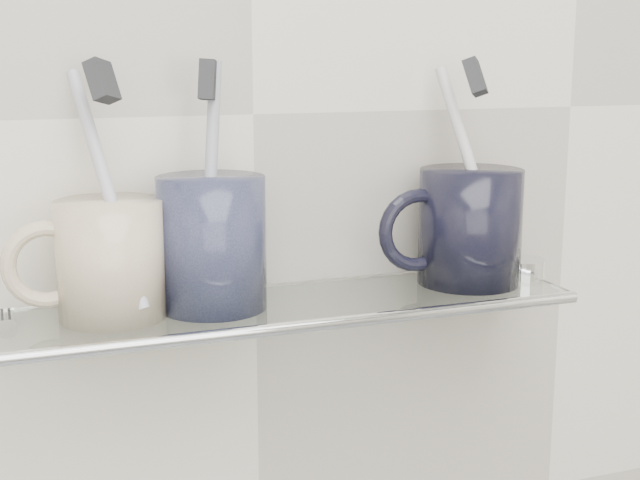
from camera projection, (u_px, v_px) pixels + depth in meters
name	position (u px, v px, depth m)	size (l,w,h in m)	color
wall_back	(253.00, 114.00, 0.76)	(2.50, 2.50, 0.00)	silver
shelf_glass	(277.00, 308.00, 0.73)	(0.50, 0.12, 0.01)	silver
shelf_rail	(299.00, 327.00, 0.68)	(0.01, 0.01, 0.50)	silver
bracket_left	(7.00, 331.00, 0.71)	(0.02, 0.02, 0.03)	silver
bracket_right	(473.00, 284.00, 0.85)	(0.02, 0.02, 0.03)	silver
mug_left	(111.00, 260.00, 0.68)	(0.08, 0.08, 0.09)	beige
mug_left_handle	(47.00, 265.00, 0.67)	(0.07, 0.07, 0.01)	beige
toothbrush_left	(107.00, 189.00, 0.67)	(0.01, 0.01, 0.19)	#BAB7C7
bristles_left	(102.00, 81.00, 0.65)	(0.01, 0.02, 0.03)	#26282A
mug_center	(212.00, 243.00, 0.71)	(0.09, 0.09, 0.11)	#1B1F34
mug_center_handle	(150.00, 248.00, 0.69)	(0.08, 0.08, 0.01)	#1B1F34
toothbrush_center	(210.00, 183.00, 0.70)	(0.01, 0.01, 0.19)	#909AAD
bristles_center	(208.00, 80.00, 0.68)	(0.01, 0.02, 0.03)	#26282A
mug_right	(470.00, 226.00, 0.79)	(0.09, 0.09, 0.10)	black
mug_right_handle	(418.00, 230.00, 0.77)	(0.07, 0.07, 0.01)	black
toothbrush_right	(472.00, 170.00, 0.78)	(0.01, 0.01, 0.19)	silver
bristles_right	(475.00, 77.00, 0.76)	(0.01, 0.02, 0.03)	#26282A
chrome_cap	(522.00, 268.00, 0.81)	(0.04, 0.04, 0.02)	silver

